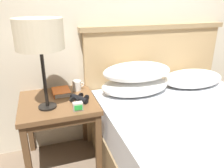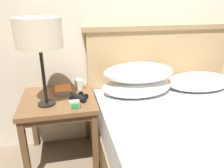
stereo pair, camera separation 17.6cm
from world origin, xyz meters
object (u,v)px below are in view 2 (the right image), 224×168
coffee_mug (79,84)px  book_on_nightstand (63,90)px  bed (207,160)px  alarm_clock (75,105)px  binoculars_pair (78,97)px  nightstand (59,106)px  table_lamp (39,34)px

coffee_mug → book_on_nightstand: bearing=-165.1°
bed → alarm_clock: 0.98m
binoculars_pair → book_on_nightstand: bearing=121.2°
bed → binoculars_pair: 1.02m
book_on_nightstand → binoculars_pair: size_ratio=1.16×
nightstand → alarm_clock: size_ratio=8.47×
nightstand → coffee_mug: bearing=40.5°
bed → nightstand: bearing=146.6°
bed → alarm_clock: bed is taller
bed → table_lamp: size_ratio=3.13×
binoculars_pair → coffee_mug: bearing=84.0°
binoculars_pair → bed: bearing=-34.8°
nightstand → binoculars_pair: 0.20m
bed → coffee_mug: (-0.77, 0.79, 0.32)m
book_on_nightstand → binoculars_pair: (0.12, -0.19, 0.00)m
table_lamp → alarm_clock: bearing=-29.5°
coffee_mug → alarm_clock: size_ratio=1.47×
nightstand → alarm_clock: alarm_clock is taller
bed → coffee_mug: 1.15m
bed → binoculars_pair: bearing=145.2°
coffee_mug → bed: bearing=-45.5°
nightstand → binoculars_pair: bearing=-25.6°
binoculars_pair → alarm_clock: (-0.04, -0.14, 0.01)m
nightstand → book_on_nightstand: (0.04, 0.12, 0.10)m
book_on_nightstand → bed: bearing=-39.3°
bed → binoculars_pair: bed is taller
table_lamp → book_on_nightstand: size_ratio=3.42×
book_on_nightstand → binoculars_pair: bearing=-58.8°
nightstand → bed: 1.16m
binoculars_pair → alarm_clock: bearing=-104.5°
table_lamp → alarm_clock: 0.54m
table_lamp → bed: bearing=-26.9°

